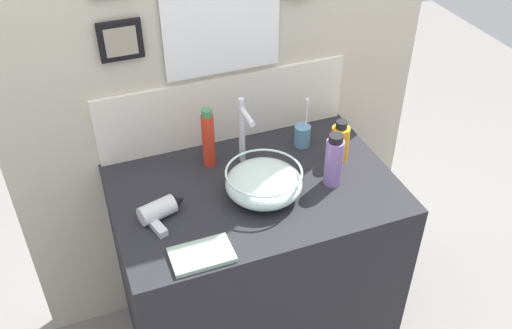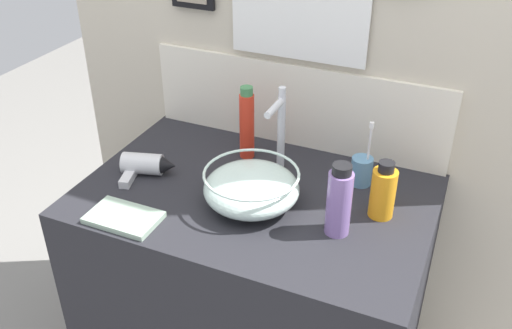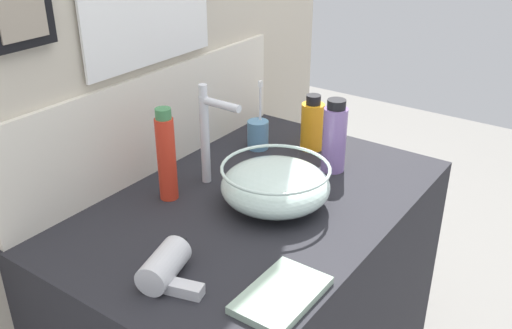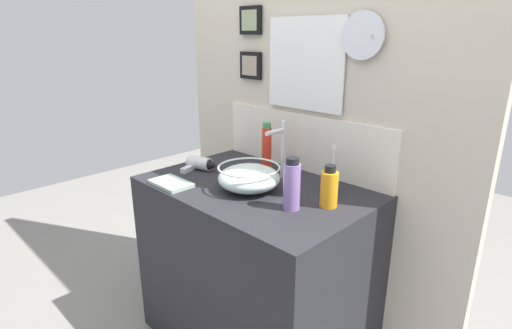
{
  "view_description": "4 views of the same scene",
  "coord_description": "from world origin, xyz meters",
  "px_view_note": "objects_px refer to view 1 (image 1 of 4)",
  "views": [
    {
      "loc": [
        -0.55,
        -1.45,
        2.12
      ],
      "look_at": [
        0.0,
        0.0,
        0.93
      ],
      "focal_mm": 40.0,
      "sensor_mm": 36.0,
      "label": 1
    },
    {
      "loc": [
        0.55,
        -1.24,
        1.75
      ],
      "look_at": [
        0.0,
        0.0,
        0.93
      ],
      "focal_mm": 40.0,
      "sensor_mm": 36.0,
      "label": 2
    },
    {
      "loc": [
        -1.0,
        -0.71,
        1.54
      ],
      "look_at": [
        0.0,
        0.0,
        0.93
      ],
      "focal_mm": 40.0,
      "sensor_mm": 36.0,
      "label": 3
    },
    {
      "loc": [
        1.15,
        -1.16,
        1.46
      ],
      "look_at": [
        0.0,
        0.0,
        0.93
      ],
      "focal_mm": 28.0,
      "sensor_mm": 36.0,
      "label": 4
    }
  ],
  "objects_px": {
    "glass_bowl_sink": "(264,183)",
    "lotion_bottle": "(334,161)",
    "hand_towel": "(202,255)",
    "hair_drier": "(161,210)",
    "shampoo_bottle": "(340,142)",
    "toothbrush_cup": "(302,135)",
    "spray_bottle": "(208,139)",
    "faucet": "(243,128)"
  },
  "relations": [
    {
      "from": "glass_bowl_sink",
      "to": "lotion_bottle",
      "type": "bearing_deg",
      "value": -4.92
    },
    {
      "from": "glass_bowl_sink",
      "to": "hand_towel",
      "type": "height_order",
      "value": "glass_bowl_sink"
    },
    {
      "from": "hair_drier",
      "to": "shampoo_bottle",
      "type": "distance_m",
      "value": 0.7
    },
    {
      "from": "hand_towel",
      "to": "glass_bowl_sink",
      "type": "bearing_deg",
      "value": 35.6
    },
    {
      "from": "glass_bowl_sink",
      "to": "hair_drier",
      "type": "distance_m",
      "value": 0.36
    },
    {
      "from": "lotion_bottle",
      "to": "hand_towel",
      "type": "distance_m",
      "value": 0.57
    },
    {
      "from": "hair_drier",
      "to": "shampoo_bottle",
      "type": "height_order",
      "value": "shampoo_bottle"
    },
    {
      "from": "hair_drier",
      "to": "toothbrush_cup",
      "type": "relative_size",
      "value": 0.85
    },
    {
      "from": "spray_bottle",
      "to": "shampoo_bottle",
      "type": "xyz_separation_m",
      "value": [
        0.46,
        -0.14,
        -0.04
      ]
    },
    {
      "from": "hair_drier",
      "to": "spray_bottle",
      "type": "distance_m",
      "value": 0.33
    },
    {
      "from": "faucet",
      "to": "lotion_bottle",
      "type": "relative_size",
      "value": 1.31
    },
    {
      "from": "lotion_bottle",
      "to": "shampoo_bottle",
      "type": "bearing_deg",
      "value": 53.53
    },
    {
      "from": "hair_drier",
      "to": "lotion_bottle",
      "type": "xyz_separation_m",
      "value": [
        0.61,
        -0.04,
        0.07
      ]
    },
    {
      "from": "hand_towel",
      "to": "hair_drier",
      "type": "bearing_deg",
      "value": 107.75
    },
    {
      "from": "glass_bowl_sink",
      "to": "toothbrush_cup",
      "type": "distance_m",
      "value": 0.34
    },
    {
      "from": "faucet",
      "to": "glass_bowl_sink",
      "type": "bearing_deg",
      "value": -90.0
    },
    {
      "from": "glass_bowl_sink",
      "to": "shampoo_bottle",
      "type": "xyz_separation_m",
      "value": [
        0.34,
        0.1,
        0.02
      ]
    },
    {
      "from": "shampoo_bottle",
      "to": "glass_bowl_sink",
      "type": "bearing_deg",
      "value": -164.17
    },
    {
      "from": "toothbrush_cup",
      "to": "lotion_bottle",
      "type": "distance_m",
      "value": 0.26
    },
    {
      "from": "faucet",
      "to": "shampoo_bottle",
      "type": "relative_size",
      "value": 1.6
    },
    {
      "from": "faucet",
      "to": "spray_bottle",
      "type": "xyz_separation_m",
      "value": [
        -0.12,
        0.03,
        -0.04
      ]
    },
    {
      "from": "toothbrush_cup",
      "to": "lotion_bottle",
      "type": "xyz_separation_m",
      "value": [
        0.0,
        -0.25,
        0.05
      ]
    },
    {
      "from": "toothbrush_cup",
      "to": "spray_bottle",
      "type": "height_order",
      "value": "spray_bottle"
    },
    {
      "from": "faucet",
      "to": "hand_towel",
      "type": "height_order",
      "value": "faucet"
    },
    {
      "from": "glass_bowl_sink",
      "to": "spray_bottle",
      "type": "height_order",
      "value": "spray_bottle"
    },
    {
      "from": "lotion_bottle",
      "to": "shampoo_bottle",
      "type": "relative_size",
      "value": 1.22
    },
    {
      "from": "toothbrush_cup",
      "to": "lotion_bottle",
      "type": "relative_size",
      "value": 1.0
    },
    {
      "from": "hair_drier",
      "to": "shampoo_bottle",
      "type": "xyz_separation_m",
      "value": [
        0.7,
        0.08,
        0.05
      ]
    },
    {
      "from": "faucet",
      "to": "hair_drier",
      "type": "distance_m",
      "value": 0.42
    },
    {
      "from": "faucet",
      "to": "toothbrush_cup",
      "type": "relative_size",
      "value": 1.31
    },
    {
      "from": "glass_bowl_sink",
      "to": "spray_bottle",
      "type": "relative_size",
      "value": 1.11
    },
    {
      "from": "glass_bowl_sink",
      "to": "hair_drier",
      "type": "xyz_separation_m",
      "value": [
        -0.36,
        0.02,
        -0.03
      ]
    },
    {
      "from": "hair_drier",
      "to": "toothbrush_cup",
      "type": "bearing_deg",
      "value": 19.08
    },
    {
      "from": "shampoo_bottle",
      "to": "hand_towel",
      "type": "height_order",
      "value": "shampoo_bottle"
    },
    {
      "from": "glass_bowl_sink",
      "to": "spray_bottle",
      "type": "xyz_separation_m",
      "value": [
        -0.12,
        0.24,
        0.06
      ]
    },
    {
      "from": "glass_bowl_sink",
      "to": "shampoo_bottle",
      "type": "distance_m",
      "value": 0.35
    },
    {
      "from": "faucet",
      "to": "spray_bottle",
      "type": "bearing_deg",
      "value": 164.68
    },
    {
      "from": "lotion_bottle",
      "to": "faucet",
      "type": "bearing_deg",
      "value": 138.15
    },
    {
      "from": "faucet",
      "to": "lotion_bottle",
      "type": "xyz_separation_m",
      "value": [
        0.25,
        -0.23,
        -0.06
      ]
    },
    {
      "from": "glass_bowl_sink",
      "to": "faucet",
      "type": "height_order",
      "value": "faucet"
    },
    {
      "from": "toothbrush_cup",
      "to": "glass_bowl_sink",
      "type": "bearing_deg",
      "value": -137.72
    },
    {
      "from": "toothbrush_cup",
      "to": "spray_bottle",
      "type": "bearing_deg",
      "value": 178.42
    }
  ]
}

